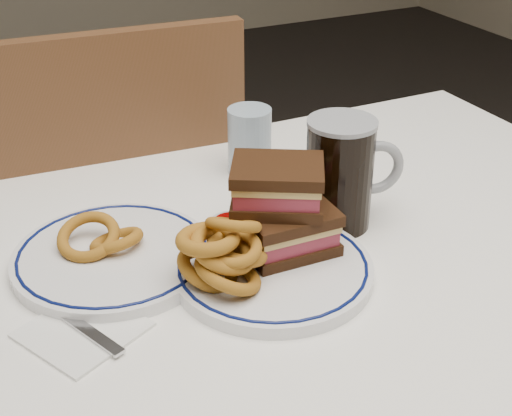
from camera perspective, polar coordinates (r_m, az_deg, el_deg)
name	(u,v)px	position (r m, az deg, el deg)	size (l,w,h in m)	color
dining_table	(266,333)	(0.98, 0.80, -9.97)	(1.27, 0.87, 0.75)	white
chair_far	(117,234)	(1.45, -11.07, -2.03)	(0.47, 0.47, 0.96)	#452E16
main_plate	(273,269)	(0.90, 1.33, -4.87)	(0.25, 0.25, 0.02)	white
reuben_sandwich	(283,208)	(0.90, 2.16, 0.03)	(0.14, 0.13, 0.12)	black
onion_rings_main	(225,253)	(0.86, -2.48, -3.58)	(0.13, 0.11, 0.12)	brown
ketchup_ramekin	(231,231)	(0.93, -1.99, -1.82)	(0.06, 0.06, 0.03)	white
beer_mug	(342,173)	(0.99, 6.86, 2.83)	(0.14, 0.10, 0.16)	black
water_glass	(250,142)	(1.14, -0.51, 5.33)	(0.07, 0.07, 0.11)	#94A9BE
far_plate	(113,256)	(0.95, -11.36, -3.82)	(0.26, 0.26, 0.02)	white
onion_rings_far	(101,238)	(0.95, -12.32, -2.38)	(0.12, 0.09, 0.06)	brown
napkin_fork	(81,328)	(0.85, -13.81, -9.33)	(0.16, 0.16, 0.01)	white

